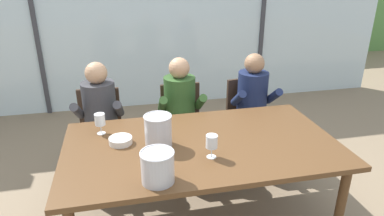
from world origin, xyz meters
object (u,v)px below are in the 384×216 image
object	(u,v)px
ice_bucket_primary	(158,130)
ice_bucket_secondary	(158,166)
tasting_bowl	(121,140)
chair_near_curtain	(100,126)
dining_table	(202,150)
chair_center	(247,112)
chair_left_of_center	(182,119)
person_olive_shirt	(181,109)
wine_glass_near_bucket	(212,143)
wine_glass_by_left_taster	(100,120)
person_charcoal_jacket	(100,116)
person_navy_polo	(254,103)

from	to	relation	value
ice_bucket_primary	ice_bucket_secondary	bearing A→B (deg)	-97.70
ice_bucket_primary	tasting_bowl	xyz separation A→B (m)	(-0.28, 0.10, -0.10)
chair_near_curtain	ice_bucket_secondary	bearing A→B (deg)	-70.88
dining_table	chair_center	world-z (taller)	chair_center
chair_near_curtain	chair_left_of_center	xyz separation A→B (m)	(0.85, -0.02, 0.00)
person_olive_shirt	wine_glass_near_bucket	xyz separation A→B (m)	(0.01, -1.09, 0.18)
wine_glass_by_left_taster	wine_glass_near_bucket	xyz separation A→B (m)	(0.78, -0.56, 0.00)
ice_bucket_primary	ice_bucket_secondary	distance (m)	0.47
dining_table	chair_left_of_center	size ratio (longest dim) A/B	2.43
dining_table	chair_near_curtain	world-z (taller)	chair_near_curtain
tasting_bowl	chair_center	bearing A→B (deg)	32.62
person_charcoal_jacket	tasting_bowl	xyz separation A→B (m)	(0.19, -0.74, 0.09)
person_charcoal_jacket	ice_bucket_primary	bearing A→B (deg)	-56.37
dining_table	ice_bucket_primary	bearing A→B (deg)	175.10
chair_center	tasting_bowl	bearing A→B (deg)	-155.61
ice_bucket_primary	person_navy_polo	bearing A→B (deg)	36.68
person_navy_polo	wine_glass_by_left_taster	bearing A→B (deg)	-157.57
dining_table	chair_center	bearing A→B (deg)	52.40
wine_glass_near_bucket	ice_bucket_secondary	bearing A→B (deg)	-152.58
person_olive_shirt	person_charcoal_jacket	bearing A→B (deg)	-177.08
chair_left_of_center	person_navy_polo	size ratio (longest dim) A/B	0.73
person_olive_shirt	wine_glass_near_bucket	bearing A→B (deg)	-86.28
wine_glass_by_left_taster	person_navy_polo	bearing A→B (deg)	18.84
chair_near_curtain	ice_bucket_secondary	size ratio (longest dim) A/B	3.97
ice_bucket_primary	ice_bucket_secondary	world-z (taller)	ice_bucket_primary
ice_bucket_secondary	wine_glass_near_bucket	distance (m)	0.46
chair_left_of_center	wine_glass_by_left_taster	distance (m)	1.09
chair_near_curtain	wine_glass_near_bucket	world-z (taller)	wine_glass_near_bucket
chair_center	person_olive_shirt	xyz separation A→B (m)	(-0.78, -0.16, 0.17)
chair_near_curtain	chair_left_of_center	bearing A→B (deg)	1.27
person_charcoal_jacket	wine_glass_near_bucket	size ratio (longest dim) A/B	6.82
dining_table	chair_near_curtain	size ratio (longest dim) A/B	2.43
person_navy_polo	ice_bucket_primary	world-z (taller)	person_navy_polo
chair_near_curtain	wine_glass_by_left_taster	xyz separation A→B (m)	(0.05, -0.67, 0.36)
ice_bucket_secondary	ice_bucket_primary	bearing A→B (deg)	82.30
person_charcoal_jacket	ice_bucket_primary	world-z (taller)	person_charcoal_jacket
person_olive_shirt	wine_glass_by_left_taster	distance (m)	0.95
person_navy_polo	wine_glass_by_left_taster	distance (m)	1.65
chair_center	ice_bucket_primary	bearing A→B (deg)	-146.63
dining_table	ice_bucket_secondary	bearing A→B (deg)	-132.01
dining_table	person_olive_shirt	xyz separation A→B (m)	(0.00, 0.86, -0.00)
chair_near_curtain	wine_glass_by_left_taster	bearing A→B (deg)	-82.79
chair_left_of_center	chair_center	xyz separation A→B (m)	(0.75, 0.04, 0.00)
ice_bucket_primary	chair_center	bearing A→B (deg)	41.60
dining_table	ice_bucket_primary	xyz separation A→B (m)	(-0.33, 0.03, 0.19)
chair_left_of_center	wine_glass_near_bucket	xyz separation A→B (m)	(-0.02, -1.21, 0.36)
person_charcoal_jacket	ice_bucket_secondary	xyz separation A→B (m)	(0.41, -1.30, 0.17)
wine_glass_near_bucket	ice_bucket_primary	bearing A→B (deg)	143.79
dining_table	tasting_bowl	world-z (taller)	tasting_bowl
chair_near_curtain	person_navy_polo	bearing A→B (deg)	-2.34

